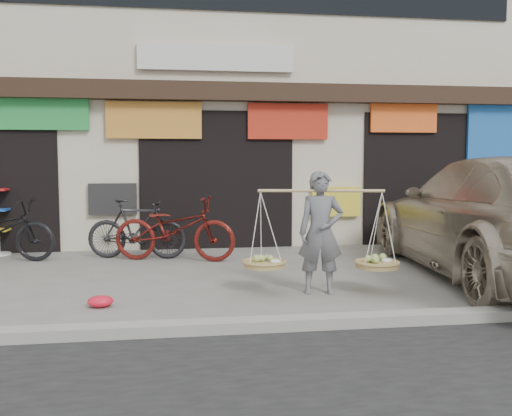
{
  "coord_description": "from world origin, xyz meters",
  "views": [
    {
      "loc": [
        -0.9,
        -7.7,
        1.78
      ],
      "look_at": [
        0.39,
        0.9,
        1.02
      ],
      "focal_mm": 40.0,
      "sensor_mm": 36.0,
      "label": 1
    }
  ],
  "objects": [
    {
      "name": "street_vendor",
      "position": [
        1.03,
        -0.51,
        0.74
      ],
      "size": [
        2.02,
        0.82,
        1.61
      ],
      "rotation": [
        0.0,
        0.0,
        -0.17
      ],
      "color": "slate",
      "rests_on": "ground"
    },
    {
      "name": "shophouse_block",
      "position": [
        -0.0,
        6.42,
        3.45
      ],
      "size": [
        14.0,
        6.32,
        7.0
      ],
      "color": "beige",
      "rests_on": "ground"
    },
    {
      "name": "bike_2",
      "position": [
        -0.84,
        2.2,
        0.56
      ],
      "size": [
        2.25,
        1.3,
        1.12
      ],
      "primitive_type": "imported",
      "rotation": [
        0.0,
        0.0,
        1.29
      ],
      "color": "#56130E",
      "rests_on": "ground"
    },
    {
      "name": "bike_1",
      "position": [
        -1.51,
        2.51,
        0.53
      ],
      "size": [
        1.84,
        0.86,
        1.06
      ],
      "primitive_type": "imported",
      "rotation": [
        0.0,
        0.0,
        1.36
      ],
      "color": "black",
      "rests_on": "ground"
    },
    {
      "name": "suv",
      "position": [
        3.97,
        0.09,
        0.9
      ],
      "size": [
        3.12,
        6.43,
        1.8
      ],
      "rotation": [
        0.0,
        0.0,
        3.04
      ],
      "color": "#AEA18C",
      "rests_on": "ground"
    },
    {
      "name": "ground",
      "position": [
        0.0,
        0.0,
        0.0
      ],
      "size": [
        70.0,
        70.0,
        0.0
      ],
      "primitive_type": "plane",
      "color": "gray",
      "rests_on": "ground"
    },
    {
      "name": "red_bag",
      "position": [
        -1.75,
        -0.81,
        0.07
      ],
      "size": [
        0.31,
        0.25,
        0.14
      ],
      "primitive_type": "ellipsoid",
      "color": "red",
      "rests_on": "ground"
    },
    {
      "name": "kerb",
      "position": [
        0.0,
        -2.0,
        0.06
      ],
      "size": [
        70.0,
        0.25,
        0.12
      ],
      "primitive_type": "cube",
      "color": "gray",
      "rests_on": "ground"
    }
  ]
}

